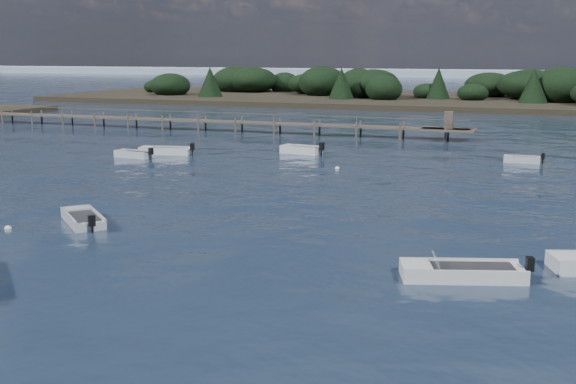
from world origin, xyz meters
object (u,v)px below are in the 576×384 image
at_px(tender_far_grey_b, 522,161).
at_px(jetty, 202,121).
at_px(dinghy_mid_grey, 83,220).
at_px(dinghy_extra_a, 165,152).
at_px(tender_far_white, 301,151).
at_px(dinghy_mid_white_a, 462,274).
at_px(tender_far_grey, 134,155).

distance_m(tender_far_grey_b, jetty, 35.08).
xyz_separation_m(dinghy_mid_grey, dinghy_extra_a, (-8.44, 22.59, 0.03)).
distance_m(tender_far_white, dinghy_mid_white_a, 33.56).
relative_size(dinghy_extra_a, tender_far_grey, 1.33).
bearing_deg(dinghy_mid_grey, tender_far_grey_b, 55.87).
relative_size(dinghy_extra_a, tender_far_grey_b, 1.56).
bearing_deg(tender_far_white, dinghy_mid_white_a, -60.70).
relative_size(dinghy_extra_a, dinghy_mid_white_a, 0.95).
relative_size(dinghy_mid_grey, dinghy_mid_white_a, 0.77).
distance_m(dinghy_mid_grey, jetty, 42.41).
bearing_deg(tender_far_white, jetty, 140.04).
xyz_separation_m(dinghy_mid_grey, tender_far_grey_b, (18.88, 27.86, 0.00)).
bearing_deg(dinghy_extra_a, tender_far_grey, -119.23).
height_order(tender_far_grey, jetty, jetty).
bearing_deg(tender_far_grey, tender_far_white, 30.02).
bearing_deg(dinghy_extra_a, jetty, 107.71).
height_order(tender_far_white, tender_far_grey_b, tender_far_white).
height_order(tender_far_white, tender_far_grey, tender_far_white).
xyz_separation_m(dinghy_extra_a, dinghy_mid_white_a, (26.62, -25.05, -0.02)).
height_order(tender_far_white, dinghy_mid_white_a, tender_far_white).
distance_m(dinghy_extra_a, jetty, 18.32).
distance_m(dinghy_mid_grey, dinghy_mid_white_a, 18.35).
distance_m(dinghy_mid_grey, tender_far_grey, 22.39).
relative_size(tender_far_white, jetty, 0.06).
bearing_deg(tender_far_grey, tender_far_grey_b, 15.09).
bearing_deg(jetty, dinghy_mid_grey, -70.71).
xyz_separation_m(dinghy_extra_a, tender_far_grey, (-1.38, -2.47, -0.01)).
bearing_deg(dinghy_mid_grey, tender_far_grey, 116.03).
bearing_deg(tender_far_grey_b, dinghy_mid_white_a, -91.33).
bearing_deg(tender_far_white, tender_far_grey_b, 3.50).
xyz_separation_m(dinghy_extra_a, tender_far_grey_b, (27.32, 5.27, -0.02)).
bearing_deg(tender_far_grey, dinghy_mid_white_a, -38.87).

